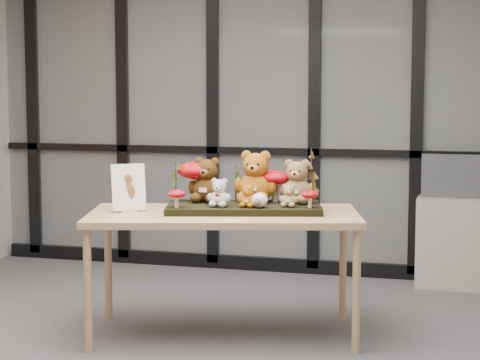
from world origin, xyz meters
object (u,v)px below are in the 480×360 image
(sign_holder, at_px, (129,190))
(cabinet, at_px, (451,243))
(diorama_tray, at_px, (244,208))
(mushroom_front_left, at_px, (176,198))
(bear_beige_small, at_px, (289,194))
(mushroom_back_left, at_px, (197,179))
(bear_small_yellow, at_px, (248,194))
(monitor, at_px, (453,176))
(bear_pooh_yellow, at_px, (256,174))
(plush_cream_hedgehog, at_px, (259,199))
(bear_white_bow, at_px, (219,191))
(display_table, at_px, (224,222))
(bear_brown_medium, at_px, (207,177))
(mushroom_back_right, at_px, (275,184))
(mushroom_front_right, at_px, (310,198))
(bear_tan_back, at_px, (297,179))

(sign_holder, relative_size, cabinet, 0.43)
(diorama_tray, height_order, mushroom_front_left, mushroom_front_left)
(bear_beige_small, bearing_deg, mushroom_back_left, 154.82)
(bear_small_yellow, xyz_separation_m, bear_beige_small, (0.25, 0.09, -0.00))
(cabinet, distance_m, monitor, 0.53)
(bear_pooh_yellow, height_order, monitor, bear_pooh_yellow)
(plush_cream_hedgehog, xyz_separation_m, mushroom_front_left, (-0.50, -0.14, 0.01))
(bear_beige_small, bearing_deg, bear_white_bow, -179.95)
(bear_pooh_yellow, bearing_deg, plush_cream_hedgehog, -85.46)
(diorama_tray, xyz_separation_m, mushroom_back_left, (-0.35, 0.09, 0.17))
(display_table, height_order, bear_white_bow, bear_white_bow)
(mushroom_back_left, height_order, monitor, mushroom_back_left)
(bear_pooh_yellow, xyz_separation_m, bear_white_bow, (-0.17, -0.27, -0.09))
(mushroom_front_left, relative_size, monitor, 0.26)
(bear_beige_small, relative_size, cabinet, 0.22)
(bear_brown_medium, distance_m, mushroom_front_left, 0.35)
(cabinet, bearing_deg, bear_brown_medium, -132.88)
(mushroom_back_right, bearing_deg, bear_small_yellow, -109.36)
(mushroom_back_right, bearing_deg, sign_holder, -153.92)
(mushroom_back_left, bearing_deg, diorama_tray, -14.61)
(bear_white_bow, height_order, cabinet, bear_white_bow)
(bear_pooh_yellow, height_order, mushroom_back_right, bear_pooh_yellow)
(mushroom_back_right, bearing_deg, bear_brown_medium, -163.33)
(bear_white_bow, height_order, mushroom_back_left, mushroom_back_left)
(bear_small_yellow, height_order, cabinet, bear_small_yellow)
(mushroom_back_right, bearing_deg, mushroom_front_left, -139.75)
(mushroom_back_right, height_order, sign_holder, sign_holder)
(cabinet, bearing_deg, bear_pooh_yellow, -127.73)
(bear_pooh_yellow, height_order, mushroom_front_right, bear_pooh_yellow)
(mushroom_front_left, height_order, monitor, monitor)
(display_table, height_order, mushroom_back_right, mushroom_back_right)
(mushroom_back_right, relative_size, sign_holder, 0.75)
(cabinet, bearing_deg, mushroom_front_right, -115.00)
(diorama_tray, xyz_separation_m, plush_cream_hedgehog, (0.13, -0.12, 0.07))
(diorama_tray, distance_m, mushroom_front_left, 0.46)
(display_table, bearing_deg, mushroom_front_right, -9.40)
(display_table, relative_size, plush_cream_hedgehog, 18.03)
(bear_pooh_yellow, bearing_deg, bear_brown_medium, 178.61)
(diorama_tray, relative_size, bear_beige_small, 6.16)
(mushroom_front_right, relative_size, cabinet, 0.17)
(mushroom_back_right, bearing_deg, bear_white_bow, -130.84)
(plush_cream_hedgehog, xyz_separation_m, cabinet, (1.12, 1.81, -0.54))
(bear_tan_back, distance_m, mushroom_front_left, 0.81)
(bear_brown_medium, relative_size, plush_cream_hedgehog, 3.11)
(bear_tan_back, height_order, bear_white_bow, bear_tan_back)
(diorama_tray, distance_m, mushroom_back_right, 0.28)
(diorama_tray, xyz_separation_m, mushroom_front_left, (-0.37, -0.26, 0.08))
(bear_small_yellow, distance_m, cabinet, 2.24)
(bear_white_bow, relative_size, mushroom_front_right, 1.65)
(plush_cream_hedgehog, xyz_separation_m, monitor, (1.12, 1.83, -0.00))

